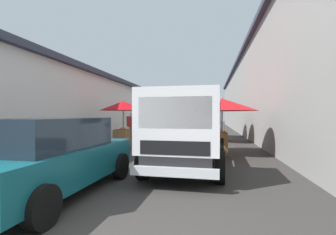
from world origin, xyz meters
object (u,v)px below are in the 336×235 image
vendor_by_crates (132,124)px  fruit_stall_far_left (212,109)px  fruit_stall_near_left (222,109)px  fruit_stall_near_right (123,111)px  delivery_truck (185,133)px  fruit_stall_far_right (219,111)px  parked_scooter (147,132)px  plastic_stool (211,138)px  hatchback_car (50,156)px

vendor_by_crates → fruit_stall_far_left: bearing=-57.3°
fruit_stall_far_left → fruit_stall_near_left: fruit_stall_far_left is taller
fruit_stall_far_left → fruit_stall_near_right: bearing=143.7°
fruit_stall_far_left → fruit_stall_near_right: fruit_stall_far_left is taller
fruit_stall_near_left → delivery_truck: size_ratio=0.54×
fruit_stall_far_right → vendor_by_crates: bearing=94.5°
fruit_stall_far_left → fruit_stall_far_right: fruit_stall_far_left is taller
parked_scooter → plastic_stool: 4.60m
fruit_stall_near_left → delivery_truck: fruit_stall_near_left is taller
fruit_stall_far_right → parked_scooter: (1.11, 4.40, -1.30)m
fruit_stall_near_right → hatchback_car: fruit_stall_near_right is taller
fruit_stall_near_right → vendor_by_crates: 2.79m
hatchback_car → parked_scooter: hatchback_car is taller
hatchback_car → plastic_stool: size_ratio=9.09×
vendor_by_crates → plastic_stool: vendor_by_crates is taller
fruit_stall_near_left → parked_scooter: (5.37, 4.37, -1.28)m
fruit_stall_far_left → fruit_stall_far_right: 2.56m
plastic_stool → vendor_by_crates: bearing=79.3°
fruit_stall_far_left → hatchback_car: size_ratio=0.68×
fruit_stall_far_left → parked_scooter: (-1.42, 4.05, -1.48)m
fruit_stall_far_left → fruit_stall_near_right: 6.91m
vendor_by_crates → delivery_truck: bearing=-152.3°
fruit_stall_far_right → hatchback_car: 10.31m
plastic_stool → fruit_stall_far_left: bearing=-1.3°
fruit_stall_near_right → hatchback_car: 6.77m
delivery_truck → vendor_by_crates: bearing=27.7°
fruit_stall_near_left → plastic_stool: size_ratio=6.18×
fruit_stall_near_right → delivery_truck: 5.74m
delivery_truck → vendor_by_crates: size_ratio=2.98×
hatchback_car → vendor_by_crates: 9.40m
fruit_stall_far_right → delivery_truck: bearing=172.0°
vendor_by_crates → fruit_stall_near_left: bearing=-128.5°
fruit_stall_far_left → vendor_by_crates: 5.48m
fruit_stall_near_left → fruit_stall_far_right: 4.26m
delivery_truck → parked_scooter: (8.76, 3.32, -0.59)m
fruit_stall_far_right → hatchback_car: size_ratio=0.64×
vendor_by_crates → parked_scooter: vendor_by_crates is taller
fruit_stall_near_left → hatchback_car: fruit_stall_near_left is taller
hatchback_car → plastic_stool: (8.45, -2.99, -0.41)m
hatchback_car → fruit_stall_near_left: bearing=-32.2°
plastic_stool → fruit_stall_near_left: bearing=-172.2°
delivery_truck → fruit_stall_far_left: bearing=-4.1°
fruit_stall_near_right → plastic_stool: (1.82, -4.00, -1.37)m
delivery_truck → fruit_stall_near_right: bearing=36.1°
fruit_stall_far_right → parked_scooter: size_ratio=1.49×
fruit_stall_far_left → hatchback_car: (-12.20, 3.08, -1.19)m
fruit_stall_near_left → hatchback_car: size_ratio=0.68×
fruit_stall_near_right → plastic_stool: fruit_stall_near_right is taller
fruit_stall_near_left → fruit_stall_near_right: bearing=74.6°
fruit_stall_near_left → vendor_by_crates: 6.27m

